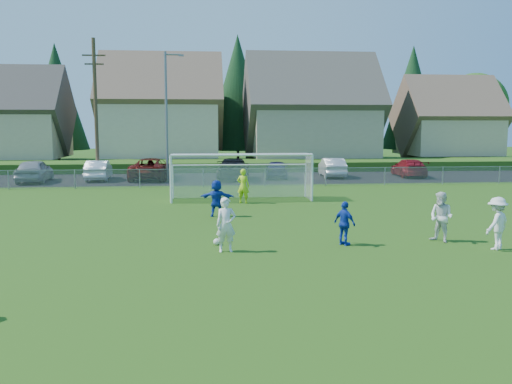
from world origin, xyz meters
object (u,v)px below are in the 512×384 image
goalkeeper (243,186)px  car_a (34,171)px  car_d (234,169)px  car_g (409,168)px  player_blue_a (345,223)px  car_b (99,170)px  player_white_b (441,217)px  soccer_ball (217,242)px  soccer_goal (241,169)px  car_f (332,167)px  player_white_c (497,223)px  car_e (277,169)px  player_white_a (226,225)px  car_c (152,169)px  player_blue_b (217,198)px

goalkeeper → car_a: goalkeeper is taller
car_d → car_g: size_ratio=1.16×
player_blue_a → car_b: player_blue_a is taller
player_white_b → car_a: player_white_b is taller
soccer_ball → car_d: size_ratio=0.04×
car_a → car_b: car_a is taller
player_blue_a → car_d: size_ratio=0.27×
player_white_b → soccer_goal: size_ratio=0.23×
car_f → player_white_c: bearing=93.0°
player_white_c → car_d: player_white_c is taller
player_white_b → car_e: 22.41m
player_white_a → player_blue_a: bearing=1.2°
player_white_b → car_b: (-15.52, 22.38, -0.15)m
car_c → car_e: 9.15m
car_g → player_white_a: bearing=62.6°
car_b → car_d: size_ratio=0.80×
player_white_c → car_e: bearing=-114.6°
car_a → car_e: car_a is taller
player_blue_a → car_d: (-2.38, 22.20, 0.05)m
player_white_b → car_d: size_ratio=0.32×
player_blue_b → car_g: (15.26, 16.76, -0.13)m
soccer_goal → player_white_b: bearing=-61.9°
car_c → goalkeeper: bearing=119.7°
player_white_b → car_e: bearing=154.3°
goalkeeper → car_d: goalkeeper is taller
player_white_a → car_d: player_white_a is taller
player_white_b → player_white_c: player_white_b is taller
car_g → soccer_goal: size_ratio=0.63×
player_white_a → car_b: size_ratio=0.40×
player_white_c → car_b: player_white_c is taller
player_blue_a → car_c: size_ratio=0.26×
player_blue_a → car_a: 27.07m
player_white_c → car_a: (-21.01, 22.69, -0.05)m
car_d → car_f: bearing=-165.7°
player_white_a → player_white_b: bearing=-1.2°
soccer_goal → car_f: bearing=56.2°
car_e → soccer_goal: bearing=79.7°
player_white_b → car_c: 25.35m
car_d → soccer_goal: bearing=96.0°
player_white_c → player_blue_a: player_white_c is taller
player_white_b → goalkeeper: 11.53m
car_d → car_e: (3.22, 0.22, -0.10)m
player_white_a → car_d: size_ratio=0.32×
player_white_c → player_blue_a: size_ratio=1.16×
car_a → player_white_a: bearing=115.8°
car_c → car_e: bearing=-175.9°
soccer_ball → car_d: car_d is taller
car_e → soccer_goal: (-3.46, -10.99, 0.95)m
player_white_b → car_g: bearing=128.8°
player_blue_a → car_f: bearing=-47.0°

